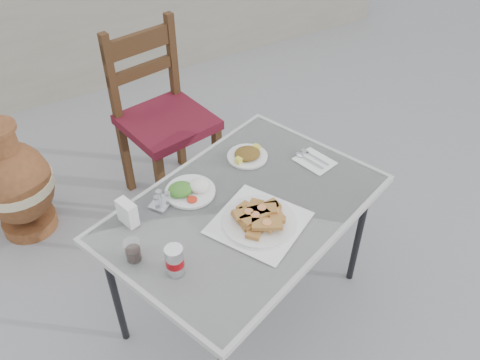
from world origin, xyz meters
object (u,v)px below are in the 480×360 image
soda_can (175,260)px  condiment_caddy (161,201)px  chair (162,116)px  salad_rice_plate (189,189)px  cola_glass (133,252)px  pide_plate (259,218)px  cafe_table (244,213)px  terracotta_urn (16,184)px  napkin_holder (127,213)px  salad_chopped_plate (247,155)px

soda_can → condiment_caddy: 0.37m
chair → salad_rice_plate: bearing=-114.4°
soda_can → cola_glass: (-0.11, 0.13, -0.02)m
pide_plate → cola_glass: (-0.50, 0.08, 0.01)m
soda_can → cafe_table: bearing=24.1°
chair → soda_can: bearing=-120.3°
condiment_caddy → pide_plate: bearing=-45.2°
salad_rice_plate → cola_glass: (-0.34, -0.23, 0.02)m
cafe_table → chair: (0.06, 1.02, -0.11)m
cafe_table → salad_rice_plate: (-0.17, 0.18, 0.07)m
soda_can → condiment_caddy: (0.10, 0.35, -0.04)m
cafe_table → soda_can: soda_can is taller
soda_can → terracotta_urn: (-0.41, 1.29, -0.44)m
napkin_holder → chair: chair is taller
condiment_caddy → chair: bearing=67.2°
pide_plate → condiment_caddy: bearing=134.8°
cafe_table → napkin_holder: 0.49m
cafe_table → salad_chopped_plate: 0.33m
terracotta_urn → chair: bearing=-6.4°
cola_glass → terracotta_urn: cola_glass is taller
salad_rice_plate → condiment_caddy: size_ratio=1.79×
cafe_table → chair: bearing=86.9°
cafe_table → pide_plate: bearing=-92.0°
cafe_table → condiment_caddy: bearing=149.5°
salad_rice_plate → soda_can: size_ratio=1.78×
salad_chopped_plate → chair: (-0.12, 0.75, -0.18)m
cafe_table → chair: 1.03m
cafe_table → napkin_holder: napkin_holder is taller
soda_can → terracotta_urn: 1.43m
salad_rice_plate → salad_chopped_plate: (0.34, 0.09, -0.00)m
salad_chopped_plate → cola_glass: 0.75m
salad_rice_plate → napkin_holder: (-0.29, -0.04, 0.03)m
cafe_table → salad_chopped_plate: salad_chopped_plate is taller
cafe_table → napkin_holder: (-0.45, 0.15, 0.10)m
salad_chopped_plate → soda_can: (-0.57, -0.45, 0.05)m
salad_rice_plate → terracotta_urn: size_ratio=0.31×
pide_plate → salad_chopped_plate: pide_plate is taller
salad_chopped_plate → terracotta_urn: 1.35m
salad_rice_plate → salad_chopped_plate: bearing=14.1°
soda_can → condiment_caddy: size_ratio=1.01×
chair → terracotta_urn: chair is taller
napkin_holder → chair: 1.03m
cafe_table → terracotta_urn: 1.41m
pide_plate → soda_can: soda_can is taller
salad_rice_plate → terracotta_urn: 1.20m
pide_plate → chair: bearing=87.0°
salad_chopped_plate → cola_glass: (-0.68, -0.31, 0.02)m
salad_rice_plate → terracotta_urn: salad_rice_plate is taller
soda_can → terracotta_urn: bearing=107.4°
pide_plate → salad_chopped_plate: 0.43m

